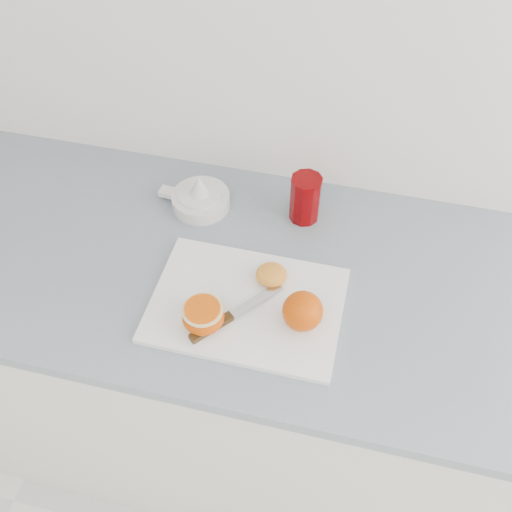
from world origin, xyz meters
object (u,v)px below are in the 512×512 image
object	(u,v)px
citrus_juicer	(200,198)
red_tumbler	(305,200)
half_orange	(203,316)
counter	(248,371)
cutting_board	(247,305)

from	to	relation	value
citrus_juicer	red_tumbler	xyz separation A→B (m)	(0.24, 0.02, 0.03)
half_orange	citrus_juicer	distance (m)	0.34
counter	citrus_juicer	size ratio (longest dim) A/B	14.53
counter	half_orange	bearing A→B (deg)	-103.97
half_orange	red_tumbler	xyz separation A→B (m)	(0.13, 0.34, 0.02)
red_tumbler	citrus_juicer	bearing A→B (deg)	-175.00
citrus_juicer	red_tumbler	distance (m)	0.24
citrus_juicer	red_tumbler	world-z (taller)	red_tumbler
cutting_board	half_orange	xyz separation A→B (m)	(-0.07, -0.07, 0.03)
half_orange	citrus_juicer	world-z (taller)	citrus_juicer
counter	citrus_juicer	world-z (taller)	citrus_juicer
cutting_board	citrus_juicer	distance (m)	0.31
counter	half_orange	distance (m)	0.51
citrus_juicer	red_tumbler	size ratio (longest dim) A/B	1.48
counter	cutting_board	world-z (taller)	cutting_board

